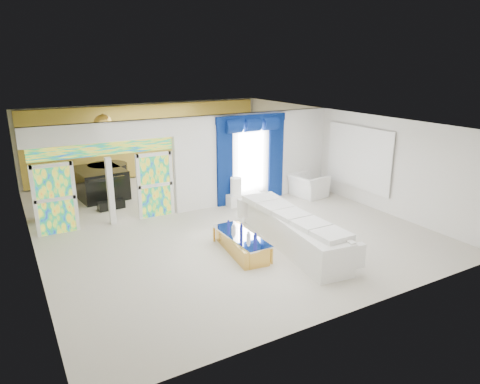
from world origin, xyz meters
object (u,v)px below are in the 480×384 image
console_table (244,199)px  grand_piano (99,183)px  white_sofa (292,231)px  armchair (308,186)px  coffee_table (241,244)px

console_table → grand_piano: (-3.98, 3.34, 0.31)m
grand_piano → console_table: bearing=-45.9°
white_sofa → grand_piano: (-3.39, 6.86, 0.11)m
armchair → console_table: bearing=76.6°
white_sofa → console_table: size_ratio=3.57×
coffee_table → console_table: 3.76m
grand_piano → white_sofa: bearing=-69.6°
white_sofa → armchair: size_ratio=3.49×
console_table → armchair: 2.49m
coffee_table → console_table: (1.94, 3.23, -0.02)m
white_sofa → armchair: (3.05, 3.24, -0.01)m
armchair → grand_piano: bearing=53.9°
coffee_table → white_sofa: bearing=-12.5°
white_sofa → grand_piano: size_ratio=2.09×
coffee_table → console_table: size_ratio=1.68×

